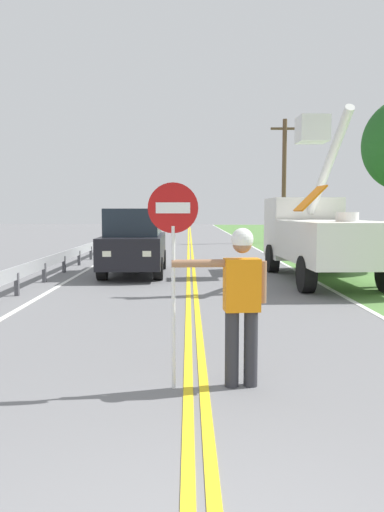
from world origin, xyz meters
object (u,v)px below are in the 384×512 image
object	(u,v)px
oncoming_suv_nearest	(134,241)
utility_pole_mid	(284,179)
utility_bucket_truck	(318,232)
flagger_worker	(241,297)
stop_sign_paddle	(173,239)

from	to	relation	value
oncoming_suv_nearest	utility_pole_mid	world-z (taller)	utility_pole_mid
utility_bucket_truck	flagger_worker	bearing A→B (deg)	-109.44
flagger_worker	utility_bucket_truck	size ratio (longest dim) A/B	0.27
oncoming_suv_nearest	utility_pole_mid	bearing A→B (deg)	64.36
utility_bucket_truck	stop_sign_paddle	bearing A→B (deg)	-113.37
stop_sign_paddle	utility_pole_mid	xyz separation A→B (m)	(6.31, 26.93, 2.41)
flagger_worker	oncoming_suv_nearest	world-z (taller)	oncoming_suv_nearest
utility_pole_mid	oncoming_suv_nearest	bearing A→B (deg)	-115.64
flagger_worker	utility_bucket_truck	world-z (taller)	utility_bucket_truck
flagger_worker	stop_sign_paddle	xyz separation A→B (m)	(-0.77, -0.07, 0.66)
flagger_worker	utility_pole_mid	distance (m)	27.60
oncoming_suv_nearest	utility_pole_mid	distance (m)	18.46
flagger_worker	stop_sign_paddle	bearing A→B (deg)	-174.90
flagger_worker	utility_pole_mid	world-z (taller)	utility_pole_mid
stop_sign_paddle	utility_bucket_truck	size ratio (longest dim) A/B	0.34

